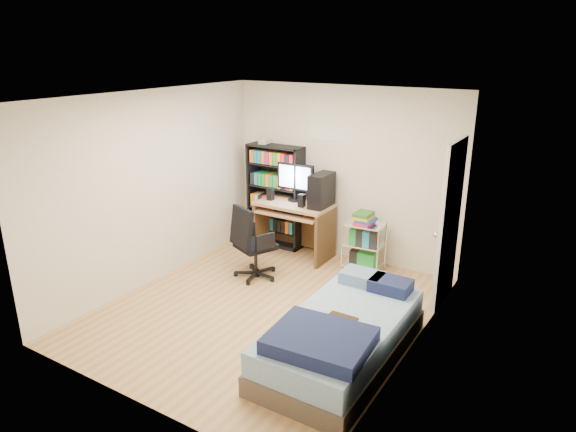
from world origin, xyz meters
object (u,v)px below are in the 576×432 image
Objects in this scene: media_shelf at (275,195)px; computer_desk at (303,208)px; office_chair at (253,255)px; bed at (341,336)px.

media_shelf reaches higher than computer_desk.
office_chair is (-0.18, -1.02, -0.42)m from computer_desk.
computer_desk is at bearing 103.02° from office_chair.
bed is (1.87, -1.12, -0.06)m from office_chair.
computer_desk is at bearing -16.01° from media_shelf.
computer_desk is 2.76m from bed.
computer_desk is at bearing 128.35° from bed.
computer_desk is 1.11m from office_chair.
computer_desk is 0.67× the size of bed.
media_shelf is 0.61m from computer_desk.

